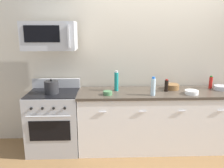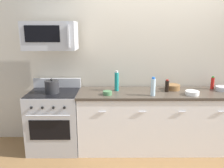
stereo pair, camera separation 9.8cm
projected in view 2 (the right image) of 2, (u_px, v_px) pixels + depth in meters
The scene contains 14 objects.
ground_plane at pixel (155, 147), 3.65m from camera, with size 6.61×6.61×0.00m, color olive.
back_wall at pixel (154, 60), 3.73m from camera, with size 5.51×0.10×2.70m, color beige.
counter_unit at pixel (157, 120), 3.54m from camera, with size 2.42×0.66×0.92m.
range_oven at pixel (55, 120), 3.54m from camera, with size 0.76×0.69×1.07m.
microwave at pixel (51, 36), 3.28m from camera, with size 0.74×0.44×0.40m.
bottle_hot_sauce_red at pixel (212, 83), 3.58m from camera, with size 0.05×0.05×0.20m.
bottle_water_clear at pixel (153, 87), 3.22m from camera, with size 0.07×0.07×0.27m.
bottle_soy_sauce_dark at pixel (167, 86), 3.43m from camera, with size 0.06×0.06×0.19m.
bottle_sparkling_teal at pixel (117, 81), 3.47m from camera, with size 0.06×0.06×0.31m.
bowl_wooden_salad at pixel (173, 87), 3.56m from camera, with size 0.23×0.23×0.08m.
bowl_green_glaze at pixel (107, 93), 3.28m from camera, with size 0.13×0.13×0.06m.
bowl_white_ceramic at pixel (192, 93), 3.28m from camera, with size 0.20×0.20×0.06m.
bowl_steel_prep at pixel (223, 88), 3.50m from camera, with size 0.22×0.22×0.06m.
stockpot at pixel (52, 87), 3.36m from camera, with size 0.21×0.21×0.22m.
Camera 2 is at (-0.71, -3.30, 1.85)m, focal length 36.50 mm.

